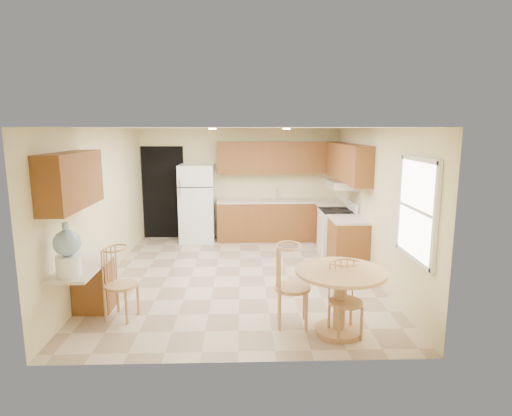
{
  "coord_description": "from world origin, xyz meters",
  "views": [
    {
      "loc": [
        0.06,
        -6.99,
        2.48
      ],
      "look_at": [
        0.29,
        0.3,
        1.13
      ],
      "focal_mm": 30.0,
      "sensor_mm": 36.0,
      "label": 1
    }
  ],
  "objects_px": {
    "chair_table_a": "(294,280)",
    "refrigerator": "(197,203)",
    "stove": "(337,232)",
    "water_crock": "(68,252)",
    "chair_desk": "(118,278)",
    "chair_table_b": "(348,295)",
    "dining_table": "(340,292)"
  },
  "relations": [
    {
      "from": "chair_table_a",
      "to": "chair_desk",
      "type": "height_order",
      "value": "chair_table_a"
    },
    {
      "from": "dining_table",
      "to": "chair_table_b",
      "type": "distance_m",
      "value": 0.19
    },
    {
      "from": "chair_table_a",
      "to": "water_crock",
      "type": "xyz_separation_m",
      "value": [
        -2.69,
        -0.13,
        0.42
      ]
    },
    {
      "from": "chair_desk",
      "to": "water_crock",
      "type": "relative_size",
      "value": 1.49
    },
    {
      "from": "water_crock",
      "to": "stove",
      "type": "bearing_deg",
      "value": 39.77
    },
    {
      "from": "dining_table",
      "to": "water_crock",
      "type": "relative_size",
      "value": 1.7
    },
    {
      "from": "dining_table",
      "to": "chair_table_a",
      "type": "bearing_deg",
      "value": 164.76
    },
    {
      "from": "water_crock",
      "to": "chair_table_b",
      "type": "bearing_deg",
      "value": -3.5
    },
    {
      "from": "stove",
      "to": "water_crock",
      "type": "bearing_deg",
      "value": -140.23
    },
    {
      "from": "dining_table",
      "to": "chair_table_a",
      "type": "height_order",
      "value": "chair_table_a"
    },
    {
      "from": "chair_table_b",
      "to": "chair_desk",
      "type": "height_order",
      "value": "chair_desk"
    },
    {
      "from": "dining_table",
      "to": "water_crock",
      "type": "bearing_deg",
      "value": 179.63
    },
    {
      "from": "chair_table_a",
      "to": "water_crock",
      "type": "relative_size",
      "value": 1.62
    },
    {
      "from": "chair_table_b",
      "to": "chair_table_a",
      "type": "bearing_deg",
      "value": -39.82
    },
    {
      "from": "chair_table_b",
      "to": "water_crock",
      "type": "height_order",
      "value": "water_crock"
    },
    {
      "from": "chair_table_a",
      "to": "refrigerator",
      "type": "bearing_deg",
      "value": -155.74
    },
    {
      "from": "chair_table_a",
      "to": "chair_desk",
      "type": "xyz_separation_m",
      "value": [
        -2.24,
        0.27,
        -0.05
      ]
    },
    {
      "from": "refrigerator",
      "to": "chair_desk",
      "type": "height_order",
      "value": "refrigerator"
    },
    {
      "from": "dining_table",
      "to": "chair_desk",
      "type": "height_order",
      "value": "chair_desk"
    },
    {
      "from": "chair_table_b",
      "to": "chair_desk",
      "type": "relative_size",
      "value": 0.96
    },
    {
      "from": "stove",
      "to": "chair_desk",
      "type": "height_order",
      "value": "stove"
    },
    {
      "from": "chair_table_b",
      "to": "water_crock",
      "type": "relative_size",
      "value": 1.42
    },
    {
      "from": "chair_table_a",
      "to": "chair_table_b",
      "type": "distance_m",
      "value": 0.69
    },
    {
      "from": "stove",
      "to": "dining_table",
      "type": "height_order",
      "value": "stove"
    },
    {
      "from": "stove",
      "to": "dining_table",
      "type": "distance_m",
      "value": 3.36
    },
    {
      "from": "chair_table_a",
      "to": "chair_table_b",
      "type": "bearing_deg",
      "value": 64.85
    },
    {
      "from": "stove",
      "to": "chair_table_b",
      "type": "xyz_separation_m",
      "value": [
        -0.64,
        -3.47,
        0.09
      ]
    },
    {
      "from": "chair_desk",
      "to": "refrigerator",
      "type": "bearing_deg",
      "value": -173.41
    },
    {
      "from": "stove",
      "to": "chair_table_a",
      "type": "bearing_deg",
      "value": -111.54
    },
    {
      "from": "stove",
      "to": "chair_table_b",
      "type": "bearing_deg",
      "value": -100.43
    },
    {
      "from": "refrigerator",
      "to": "stove",
      "type": "distance_m",
      "value": 3.15
    },
    {
      "from": "chair_table_a",
      "to": "water_crock",
      "type": "bearing_deg",
      "value": -83.58
    }
  ]
}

